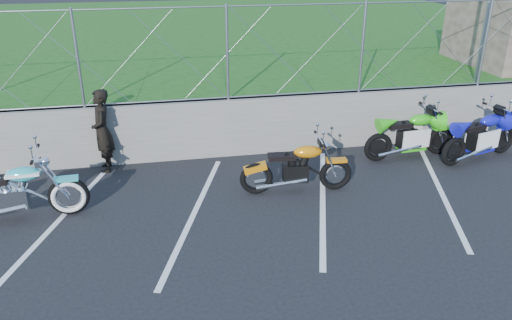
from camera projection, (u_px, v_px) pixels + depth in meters
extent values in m
plane|color=black|center=(200.00, 243.00, 8.04)|extent=(90.00, 90.00, 0.00)
cube|color=#63635E|center=(184.00, 131.00, 10.92)|extent=(30.00, 0.22, 1.30)
cube|color=#184713|center=(168.00, 45.00, 19.90)|extent=(30.00, 20.00, 1.30)
cylinder|color=gray|center=(176.00, 8.00, 9.87)|extent=(28.00, 0.03, 0.03)
cylinder|color=gray|center=(182.00, 100.00, 10.64)|extent=(28.00, 0.03, 0.03)
cylinder|color=gray|center=(486.00, 18.00, 11.68)|extent=(0.08, 0.08, 3.00)
cube|color=silver|center=(54.00, 226.00, 8.52)|extent=(1.49, 4.31, 0.01)
cube|color=silver|center=(195.00, 212.00, 8.94)|extent=(1.49, 4.31, 0.01)
cube|color=silver|center=(323.00, 200.00, 9.36)|extent=(1.49, 4.31, 0.01)
cube|color=silver|center=(440.00, 189.00, 9.78)|extent=(1.49, 4.31, 0.01)
torus|color=black|center=(69.00, 196.00, 8.75)|extent=(0.72, 0.16, 0.71)
cube|color=silver|center=(13.00, 198.00, 8.52)|extent=(0.51, 0.33, 0.37)
ellipsoid|color=#2CAAB0|center=(23.00, 174.00, 8.40)|extent=(0.58, 0.30, 0.25)
cube|color=#2CAAB0|center=(66.00, 179.00, 8.62)|extent=(0.42, 0.18, 0.06)
cylinder|color=silver|center=(35.00, 154.00, 8.31)|extent=(0.07, 0.78, 0.03)
torus|color=black|center=(256.00, 179.00, 9.48)|extent=(0.64, 0.16, 0.64)
torus|color=black|center=(335.00, 174.00, 9.65)|extent=(0.64, 0.16, 0.64)
cube|color=black|center=(295.00, 172.00, 9.52)|extent=(0.49, 0.32, 0.35)
ellipsoid|color=#CD750C|center=(308.00, 152.00, 9.38)|extent=(0.56, 0.29, 0.24)
cube|color=black|center=(282.00, 157.00, 9.36)|extent=(0.53, 0.28, 0.09)
cube|color=#CD750C|center=(336.00, 160.00, 9.53)|extent=(0.40, 0.18, 0.06)
cylinder|color=silver|center=(320.00, 139.00, 9.30)|extent=(0.08, 0.74, 0.03)
torus|color=black|center=(378.00, 147.00, 10.90)|extent=(0.66, 0.16, 0.65)
torus|color=black|center=(440.00, 140.00, 11.26)|extent=(0.66, 0.16, 0.65)
cube|color=black|center=(409.00, 139.00, 11.03)|extent=(0.52, 0.34, 0.37)
ellipsoid|color=green|center=(421.00, 120.00, 10.91)|extent=(0.59, 0.30, 0.25)
cube|color=black|center=(400.00, 125.00, 10.82)|extent=(0.56, 0.30, 0.10)
cube|color=green|center=(442.00, 128.00, 11.14)|extent=(0.42, 0.19, 0.07)
cylinder|color=silver|center=(431.00, 108.00, 10.86)|extent=(0.08, 0.78, 0.03)
torus|color=black|center=(453.00, 152.00, 10.66)|extent=(0.67, 0.30, 0.66)
torus|color=black|center=(503.00, 140.00, 11.31)|extent=(0.67, 0.30, 0.66)
cube|color=black|center=(479.00, 141.00, 10.93)|extent=(0.57, 0.43, 0.37)
ellipsoid|color=#1316B3|center=(491.00, 120.00, 10.86)|extent=(0.63, 0.42, 0.25)
cube|color=black|center=(473.00, 127.00, 10.67)|extent=(0.60, 0.40, 0.10)
cube|color=#1316B3|center=(506.00, 127.00, 11.18)|extent=(0.45, 0.27, 0.07)
cylinder|color=silver|center=(499.00, 108.00, 10.83)|extent=(0.24, 0.77, 0.03)
imported|color=black|center=(102.00, 131.00, 10.27)|extent=(0.49, 0.68, 1.75)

